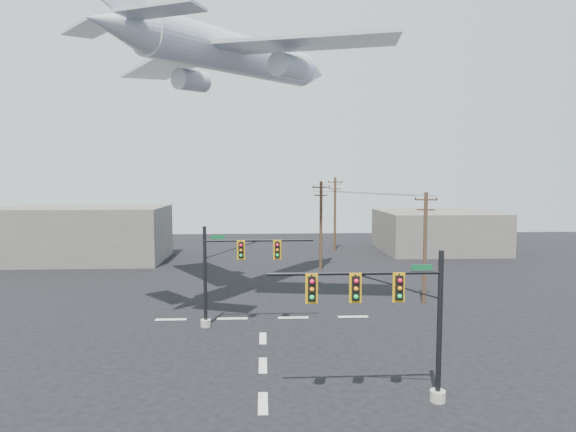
{
  "coord_description": "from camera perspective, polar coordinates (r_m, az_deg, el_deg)",
  "views": [
    {
      "loc": [
        0.02,
        -19.06,
        9.25
      ],
      "look_at": [
        1.29,
        5.0,
        7.31
      ],
      "focal_mm": 30.0,
      "sensor_mm": 36.0,
      "label": 1
    }
  ],
  "objects": [
    {
      "name": "utility_pole_b",
      "position": [
        48.14,
        3.92,
        -0.91
      ],
      "size": [
        1.8,
        0.36,
        8.88
      ],
      "rotation": [
        0.0,
        0.0,
        0.13
      ],
      "color": "#4B2E20",
      "rests_on": "ground"
    },
    {
      "name": "building_left",
      "position": [
        57.99,
        -23.22,
        -1.97
      ],
      "size": [
        18.0,
        10.0,
        6.0
      ],
      "primitive_type": "cube",
      "color": "#656159",
      "rests_on": "ground"
    },
    {
      "name": "lane_markings",
      "position": [
        26.09,
        -3.0,
        -16.16
      ],
      "size": [
        14.0,
        21.2,
        0.01
      ],
      "color": "beige",
      "rests_on": "ground"
    },
    {
      "name": "power_lines",
      "position": [
        47.74,
        6.85,
        3.24
      ],
      "size": [
        7.53,
        26.25,
        0.53
      ],
      "color": "black"
    },
    {
      "name": "utility_pole_a",
      "position": [
        36.42,
        15.93,
        -3.42
      ],
      "size": [
        1.62,
        0.47,
        8.19
      ],
      "rotation": [
        0.0,
        0.0,
        -0.22
      ],
      "color": "#4B2E20",
      "rests_on": "ground"
    },
    {
      "name": "building_right",
      "position": [
        63.38,
        17.29,
        -1.73
      ],
      "size": [
        14.0,
        12.0,
        5.0
      ],
      "primitive_type": "cube",
      "color": "#656159",
      "rests_on": "ground"
    },
    {
      "name": "signal_mast_far",
      "position": [
        30.05,
        -6.98,
        -6.63
      ],
      "size": [
        6.99,
        0.69,
        6.28
      ],
      "color": "#9C988E",
      "rests_on": "ground"
    },
    {
      "name": "signal_mast_near",
      "position": [
        20.37,
        12.72,
        -11.57
      ],
      "size": [
        7.35,
        0.69,
        6.31
      ],
      "color": "#9C988E",
      "rests_on": "ground"
    },
    {
      "name": "utility_pole_c",
      "position": [
        61.18,
        5.58,
        0.45
      ],
      "size": [
        1.89,
        0.46,
        9.29
      ],
      "rotation": [
        0.0,
        0.0,
        -0.18
      ],
      "color": "#4B2E20",
      "rests_on": "ground"
    },
    {
      "name": "airliner",
      "position": [
        36.21,
        -5.79,
        18.37
      ],
      "size": [
        20.55,
        22.76,
        6.76
      ],
      "rotation": [
        0.0,
        -0.07,
        0.96
      ],
      "color": "#B1B5BD"
    },
    {
      "name": "ground",
      "position": [
        21.19,
        -2.99,
        -21.3
      ],
      "size": [
        120.0,
        120.0,
        0.0
      ],
      "primitive_type": "plane",
      "color": "black",
      "rests_on": "ground"
    }
  ]
}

